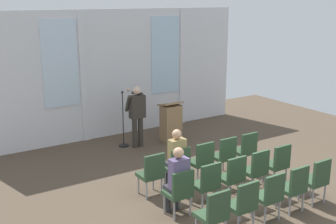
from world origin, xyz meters
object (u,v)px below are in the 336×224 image
lectern (171,122)px  chair_r2_c4 (316,178)px  chair_r1_c0 (180,190)px  chair_r2_c2 (270,194)px  audience_r0_c1 (176,156)px  audience_r1_c0 (177,178)px  chair_r0_c1 (178,165)px  chair_r0_c3 (225,154)px  chair_r1_c2 (233,175)px  chair_r1_c1 (207,182)px  chair_r1_c4 (278,162)px  mic_stand (123,134)px  chair_r0_c4 (246,149)px  speaker (137,112)px  chair_r2_c0 (214,212)px  chair_r0_c0 (152,172)px  chair_r0_c2 (202,159)px  chair_r1_c3 (256,168)px  chair_r2_c3 (294,186)px  chair_r2_c1 (243,203)px

lectern → chair_r2_c4: bearing=-86.4°
chair_r1_c0 → chair_r2_c2: bearing=-38.2°
audience_r0_c1 → audience_r1_c0: (-0.64, -1.01, 0.02)m
chair_r0_c1 → chair_r0_c3: size_ratio=1.00×
chair_r0_c3 → chair_r1_c2: size_ratio=1.00×
chair_r1_c1 → chair_r1_c4: size_ratio=1.00×
mic_stand → chair_r2_c4: (1.65, -5.11, 0.20)m
mic_stand → chair_r0_c4: bearing=-61.9°
speaker → chair_r2_c0: bearing=-104.1°
chair_r0_c0 → chair_r1_c2: bearing=-38.2°
chair_r1_c2 → chair_r2_c4: bearing=-38.2°
speaker → chair_r1_c1: 3.93m
speaker → chair_r0_c3: (0.70, -2.85, -0.44)m
chair_r0_c1 → chair_r2_c4: (1.93, -2.02, 0.00)m
chair_r0_c2 → chair_r1_c3: bearing=-57.6°
chair_r1_c3 → chair_r2_c2: (-0.64, -1.01, 0.00)m
chair_r0_c1 → chair_r0_c4: bearing=0.0°
chair_r0_c2 → chair_r1_c1: bearing=-122.4°
chair_r1_c2 → chair_r2_c3: (0.64, -1.01, 0.00)m
chair_r1_c4 → chair_r2_c1: (-1.93, -1.01, 0.00)m
chair_r2_c1 → chair_r2_c4: size_ratio=1.00×
lectern → chair_r2_c2: bearing=-101.6°
chair_r0_c2 → chair_r2_c0: (-1.28, -2.02, 0.00)m
audience_r0_c1 → chair_r0_c2: bearing=-7.2°
mic_stand → chair_r0_c4: (1.65, -3.08, 0.20)m
mic_stand → chair_r1_c0: (-0.92, -4.10, 0.20)m
chair_r0_c0 → chair_r1_c1: (0.64, -1.01, 0.00)m
mic_stand → chair_r2_c1: 5.12m
chair_r0_c1 → chair_r1_c1: (0.00, -1.01, 0.00)m
audience_r0_c1 → chair_r0_c2: (0.64, -0.08, -0.20)m
lectern → audience_r0_c1: size_ratio=0.88×
chair_r0_c1 → chair_r1_c2: same height
chair_r0_c3 → speaker: bearing=103.7°
chair_r2_c2 → chair_r2_c3: bearing=0.0°
chair_r1_c3 → audience_r1_c0: bearing=177.6°
chair_r1_c0 → chair_r2_c1: (0.64, -1.01, 0.00)m
chair_r2_c1 → audience_r1_c0: bearing=120.5°
chair_r0_c4 → chair_r2_c4: 2.02m
audience_r0_c1 → chair_r1_c4: 2.22m
chair_r1_c1 → chair_r2_c2: (0.64, -1.01, 0.00)m
chair_r0_c2 → chair_r2_c4: (1.28, -2.02, 0.00)m
chair_r0_c0 → chair_r2_c3: bearing=-46.4°
lectern → audience_r1_c0: size_ratio=0.86×
chair_r0_c1 → chair_r2_c2: (0.64, -2.02, 0.00)m
chair_r0_c4 → chair_r2_c1: size_ratio=1.00×
audience_r0_c1 → chair_r2_c4: audience_r0_c1 is taller
chair_r0_c4 → chair_r2_c0: same height
chair_r0_c1 → chair_r2_c1: size_ratio=1.00×
chair_r0_c4 → chair_r1_c3: (-0.64, -1.01, 0.00)m
chair_r2_c4 → chair_r1_c1: bearing=152.3°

